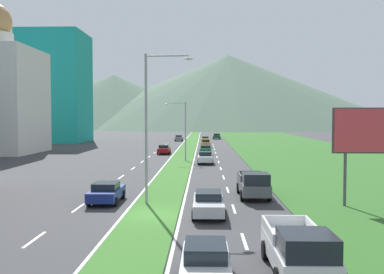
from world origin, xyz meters
name	(u,v)px	position (x,y,z in m)	size (l,w,h in m)	color
ground_plane	(152,215)	(0.00, 0.00, 0.00)	(600.00, 600.00, 0.00)	#38383A
grass_median	(188,147)	(0.00, 60.00, 0.03)	(3.20, 240.00, 0.06)	#387028
grass_verge_right	(292,147)	(20.60, 60.00, 0.03)	(24.00, 240.00, 0.06)	#2D6023
lane_dash_left_2	(35,239)	(-5.10, -5.36, 0.01)	(0.16, 2.80, 0.01)	silver
lane_dash_left_3	(78,208)	(-5.10, 1.97, 0.01)	(0.16, 2.80, 0.01)	silver
lane_dash_left_4	(104,189)	(-5.10, 9.29, 0.01)	(0.16, 2.80, 0.01)	silver
lane_dash_left_5	(121,177)	(-5.10, 16.61, 0.01)	(0.16, 2.80, 0.01)	silver
lane_dash_left_6	(133,168)	(-5.10, 23.93, 0.01)	(0.16, 2.80, 0.01)	silver
lane_dash_left_7	(142,162)	(-5.10, 31.26, 0.01)	(0.16, 2.80, 0.01)	silver
lane_dash_left_8	(149,157)	(-5.10, 38.58, 0.01)	(0.16, 2.80, 0.01)	silver
lane_dash_left_9	(155,153)	(-5.10, 45.90, 0.01)	(0.16, 2.80, 0.01)	silver
lane_dash_left_10	(159,149)	(-5.10, 53.22, 0.01)	(0.16, 2.80, 0.01)	silver
lane_dash_left_11	(163,147)	(-5.10, 60.54, 0.01)	(0.16, 2.80, 0.01)	silver
lane_dash_left_12	(166,144)	(-5.10, 67.87, 0.01)	(0.16, 2.80, 0.01)	silver
lane_dash_right_2	(244,241)	(5.10, -5.36, 0.01)	(0.16, 2.80, 0.01)	silver
lane_dash_right_3	(234,209)	(5.10, 1.97, 0.01)	(0.16, 2.80, 0.01)	silver
lane_dash_right_4	(228,190)	(5.10, 9.29, 0.01)	(0.16, 2.80, 0.01)	silver
lane_dash_right_5	(224,177)	(5.10, 16.61, 0.01)	(0.16, 2.80, 0.01)	silver
lane_dash_right_6	(221,169)	(5.10, 23.93, 0.01)	(0.16, 2.80, 0.01)	silver
lane_dash_right_7	(219,162)	(5.10, 31.26, 0.01)	(0.16, 2.80, 0.01)	silver
lane_dash_right_8	(217,157)	(5.10, 38.58, 0.01)	(0.16, 2.80, 0.01)	silver
lane_dash_right_9	(216,153)	(5.10, 45.90, 0.01)	(0.16, 2.80, 0.01)	silver
lane_dash_right_10	(215,150)	(5.10, 53.22, 0.01)	(0.16, 2.80, 0.01)	silver
lane_dash_right_11	(214,147)	(5.10, 60.54, 0.01)	(0.16, 2.80, 0.01)	silver
lane_dash_right_12	(213,144)	(5.10, 67.87, 0.01)	(0.16, 2.80, 0.01)	silver
edge_line_median_left	(179,147)	(-1.75, 60.00, 0.01)	(0.16, 240.00, 0.01)	silver
edge_line_median_right	(197,147)	(1.75, 60.00, 0.01)	(0.16, 240.00, 0.01)	silver
midrise_colored	(56,88)	(-32.17, 76.35, 12.96)	(14.17, 14.17, 25.91)	teal
hill_far_left	(114,101)	(-51.17, 234.27, 15.76)	(145.33, 145.33, 31.53)	#516B56
hill_far_center	(228,91)	(18.29, 247.52, 22.50)	(212.86, 212.86, 45.00)	#516B56
hill_far_right	(315,110)	(83.20, 288.46, 10.84)	(122.66, 122.66, 21.69)	#3D5647
street_lamp_near	(151,119)	(-0.44, 3.34, 5.87)	(3.28, 0.32, 10.24)	#99999E
street_lamp_mid	(183,127)	(0.31, 32.38, 4.68)	(2.86, 0.28, 8.02)	#99999E
billboard_roadside	(374,134)	(14.38, 2.83, 4.84)	(5.48, 0.28, 6.60)	#4C4C51
car_0	(205,150)	(3.37, 42.61, 0.77)	(1.92, 4.47, 1.49)	#0C5128
car_1	(106,192)	(-3.64, 3.77, 0.74)	(2.03, 4.33, 1.44)	navy
car_2	(179,138)	(-3.15, 81.85, 0.76)	(1.92, 4.42, 1.46)	slate
car_3	(217,136)	(6.59, 91.42, 0.76)	(2.02, 4.58, 1.49)	#0C5128
car_4	(164,149)	(-3.31, 43.57, 0.76)	(1.95, 4.34, 1.48)	maroon
car_5	(206,264)	(3.22, -10.84, 0.75)	(1.88, 4.46, 1.48)	silver
car_6	(208,203)	(3.43, 0.19, 0.74)	(1.96, 4.79, 1.43)	#B2B2B7
car_7	(205,158)	(3.32, 29.21, 0.78)	(1.98, 4.03, 1.54)	silver
car_8	(205,140)	(3.46, 73.85, 0.77)	(1.92, 4.27, 1.48)	yellow
car_9	(206,143)	(3.50, 59.00, 0.78)	(1.86, 4.41, 1.54)	#C6842D
pickup_truck_0	(254,184)	(6.83, 5.94, 0.98)	(2.18, 5.40, 2.00)	#515459
pickup_truck_1	(299,251)	(6.69, -9.93, 0.98)	(2.18, 5.40, 2.00)	silver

